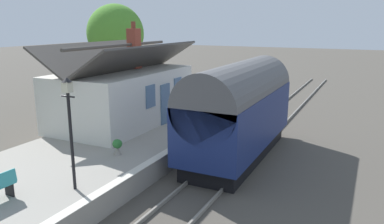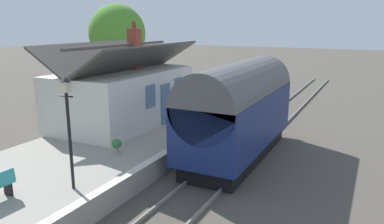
{
  "view_description": "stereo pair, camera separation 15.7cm",
  "coord_description": "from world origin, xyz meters",
  "px_view_note": "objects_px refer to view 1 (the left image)",
  "views": [
    {
      "loc": [
        -16.1,
        -6.12,
        5.97
      ],
      "look_at": [
        -0.46,
        1.5,
        1.83
      ],
      "focal_mm": 34.95,
      "sensor_mm": 36.0,
      "label": 1
    },
    {
      "loc": [
        -16.03,
        -6.26,
        5.97
      ],
      "look_at": [
        -0.46,
        1.5,
        1.83
      ],
      "focal_mm": 34.95,
      "sensor_mm": 36.0,
      "label": 2
    }
  ],
  "objects_px": {
    "bench_platform_end": "(215,93)",
    "lamp_post_platform": "(69,112)",
    "planter_under_sign": "(117,147)",
    "planter_bench_left": "(190,91)",
    "planter_bench_right": "(177,90)",
    "station_building": "(123,94)",
    "train": "(239,110)",
    "tree_far_left": "(115,34)"
  },
  "relations": [
    {
      "from": "bench_platform_end",
      "to": "lamp_post_platform",
      "type": "distance_m",
      "value": 15.22
    },
    {
      "from": "bench_platform_end",
      "to": "planter_under_sign",
      "type": "relative_size",
      "value": 2.12
    },
    {
      "from": "planter_bench_left",
      "to": "lamp_post_platform",
      "type": "xyz_separation_m",
      "value": [
        -15.88,
        -3.76,
        2.19
      ]
    },
    {
      "from": "planter_bench_right",
      "to": "station_building",
      "type": "bearing_deg",
      "value": -172.25
    },
    {
      "from": "train",
      "to": "planter_under_sign",
      "type": "relative_size",
      "value": 12.54
    },
    {
      "from": "train",
      "to": "lamp_post_platform",
      "type": "relative_size",
      "value": 2.33
    },
    {
      "from": "train",
      "to": "planter_bench_right",
      "type": "height_order",
      "value": "train"
    },
    {
      "from": "planter_bench_left",
      "to": "planter_bench_right",
      "type": "relative_size",
      "value": 1.31
    },
    {
      "from": "train",
      "to": "planter_bench_left",
      "type": "height_order",
      "value": "train"
    },
    {
      "from": "planter_under_sign",
      "to": "tree_far_left",
      "type": "xyz_separation_m",
      "value": [
        13.74,
        10.33,
        3.97
      ]
    },
    {
      "from": "planter_bench_right",
      "to": "lamp_post_platform",
      "type": "xyz_separation_m",
      "value": [
        -15.49,
        -4.62,
        2.14
      ]
    },
    {
      "from": "planter_bench_right",
      "to": "lamp_post_platform",
      "type": "distance_m",
      "value": 16.3
    },
    {
      "from": "planter_bench_right",
      "to": "tree_far_left",
      "type": "height_order",
      "value": "tree_far_left"
    },
    {
      "from": "bench_platform_end",
      "to": "tree_far_left",
      "type": "distance_m",
      "value": 10.56
    },
    {
      "from": "train",
      "to": "bench_platform_end",
      "type": "distance_m",
      "value": 8.97
    },
    {
      "from": "planter_under_sign",
      "to": "planter_bench_right",
      "type": "height_order",
      "value": "planter_bench_right"
    },
    {
      "from": "lamp_post_platform",
      "to": "planter_under_sign",
      "type": "bearing_deg",
      "value": 12.86
    },
    {
      "from": "tree_far_left",
      "to": "lamp_post_platform",
      "type": "bearing_deg",
      "value": -146.86
    },
    {
      "from": "train",
      "to": "planter_bench_left",
      "type": "bearing_deg",
      "value": 37.89
    },
    {
      "from": "planter_under_sign",
      "to": "station_building",
      "type": "bearing_deg",
      "value": 33.02
    },
    {
      "from": "train",
      "to": "planter_bench_left",
      "type": "relative_size",
      "value": 8.96
    },
    {
      "from": "station_building",
      "to": "planter_under_sign",
      "type": "xyz_separation_m",
      "value": [
        -4.31,
        -2.8,
        -1.16
      ]
    },
    {
      "from": "bench_platform_end",
      "to": "planter_under_sign",
      "type": "bearing_deg",
      "value": -176.72
    },
    {
      "from": "train",
      "to": "tree_far_left",
      "type": "xyz_separation_m",
      "value": [
        9.69,
        14.02,
        2.92
      ]
    },
    {
      "from": "planter_under_sign",
      "to": "lamp_post_platform",
      "type": "bearing_deg",
      "value": -167.14
    },
    {
      "from": "planter_under_sign",
      "to": "tree_far_left",
      "type": "relative_size",
      "value": 0.09
    },
    {
      "from": "lamp_post_platform",
      "to": "bench_platform_end",
      "type": "bearing_deg",
      "value": 5.35
    },
    {
      "from": "lamp_post_platform",
      "to": "tree_far_left",
      "type": "distance_m",
      "value": 20.31
    },
    {
      "from": "bench_platform_end",
      "to": "planter_bench_right",
      "type": "bearing_deg",
      "value": 81.79
    },
    {
      "from": "planter_under_sign",
      "to": "planter_bench_right",
      "type": "relative_size",
      "value": 0.94
    },
    {
      "from": "bench_platform_end",
      "to": "planter_under_sign",
      "type": "distance_m",
      "value": 11.85
    },
    {
      "from": "station_building",
      "to": "bench_platform_end",
      "type": "relative_size",
      "value": 5.8
    },
    {
      "from": "planter_under_sign",
      "to": "tree_far_left",
      "type": "distance_m",
      "value": 17.64
    },
    {
      "from": "train",
      "to": "planter_bench_right",
      "type": "distance_m",
      "value": 11.24
    },
    {
      "from": "planter_bench_right",
      "to": "tree_far_left",
      "type": "xyz_separation_m",
      "value": [
        1.45,
        6.44,
        3.94
      ]
    },
    {
      "from": "tree_far_left",
      "to": "station_building",
      "type": "bearing_deg",
      "value": -141.4
    },
    {
      "from": "station_building",
      "to": "planter_under_sign",
      "type": "distance_m",
      "value": 5.27
    },
    {
      "from": "planter_bench_right",
      "to": "tree_far_left",
      "type": "bearing_deg",
      "value": 77.32
    },
    {
      "from": "bench_platform_end",
      "to": "lamp_post_platform",
      "type": "relative_size",
      "value": 0.39
    },
    {
      "from": "planter_bench_left",
      "to": "planter_bench_right",
      "type": "xyz_separation_m",
      "value": [
        -0.4,
        0.85,
        0.05
      ]
    },
    {
      "from": "train",
      "to": "bench_platform_end",
      "type": "xyz_separation_m",
      "value": [
        7.78,
        4.37,
        -0.91
      ]
    },
    {
      "from": "bench_platform_end",
      "to": "planter_bench_right",
      "type": "distance_m",
      "value": 3.24
    }
  ]
}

